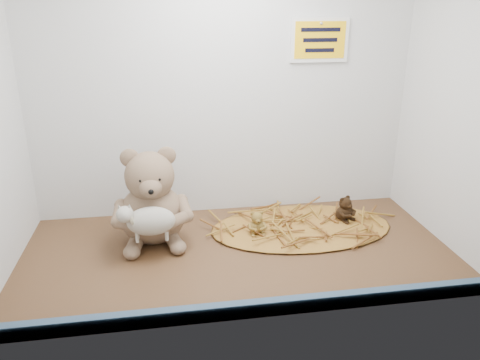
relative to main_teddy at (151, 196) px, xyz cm
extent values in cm
cube|color=#3D2315|center=(23.54, -11.12, -14.11)|extent=(120.00, 60.00, 0.40)
cube|color=silver|center=(23.54, 18.88, 30.89)|extent=(120.00, 0.40, 90.00)
cube|color=silver|center=(83.54, -11.12, 30.89)|extent=(0.40, 60.00, 90.00)
cube|color=#374F6A|center=(23.54, -39.92, -12.31)|extent=(119.28, 2.20, 3.60)
ellipsoid|color=brown|center=(45.11, 0.09, -13.56)|extent=(56.51, 32.81, 1.09)
cube|color=#ECAE0C|center=(53.54, 18.28, 40.89)|extent=(16.00, 1.20, 11.00)
camera|label=1|loc=(5.76, -125.73, 51.57)|focal=35.00mm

